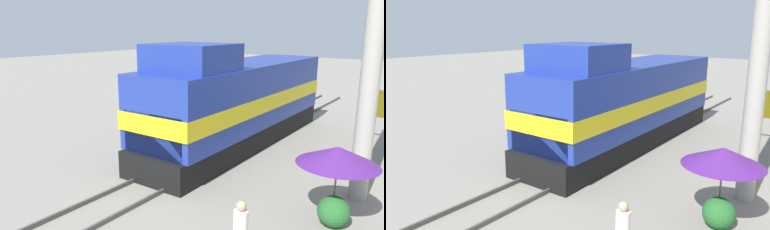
# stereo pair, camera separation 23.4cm
# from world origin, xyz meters

# --- Properties ---
(ground_plane) EXTENTS (120.00, 120.00, 0.00)m
(ground_plane) POSITION_xyz_m (0.00, 0.00, 0.00)
(ground_plane) COLOR gray
(rail_near) EXTENTS (0.08, 39.55, 0.15)m
(rail_near) POSITION_xyz_m (-0.72, 0.00, 0.07)
(rail_near) COLOR #4C4742
(rail_near) RESTS_ON ground_plane
(rail_far) EXTENTS (0.08, 39.55, 0.15)m
(rail_far) POSITION_xyz_m (0.72, 0.00, 0.07)
(rail_far) COLOR #4C4742
(rail_far) RESTS_ON ground_plane
(locomotive) EXTENTS (3.20, 13.03, 4.91)m
(locomotive) POSITION_xyz_m (0.00, 4.42, 2.09)
(locomotive) COLOR black
(locomotive) RESTS_ON ground_plane
(utility_pole) EXTENTS (1.80, 0.59, 10.02)m
(utility_pole) POSITION_xyz_m (6.17, 1.81, 5.04)
(utility_pole) COLOR #9E998E
(utility_pole) RESTS_ON ground_plane
(vendor_umbrella) EXTENTS (2.28, 2.28, 2.30)m
(vendor_umbrella) POSITION_xyz_m (5.97, -0.35, 2.04)
(vendor_umbrella) COLOR #4C4C4C
(vendor_umbrella) RESTS_ON ground_plane
(shrub_cluster) EXTENTS (0.90, 0.90, 0.90)m
(shrub_cluster) POSITION_xyz_m (6.04, -0.55, 0.45)
(shrub_cluster) COLOR #236028
(shrub_cluster) RESTS_ON ground_plane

